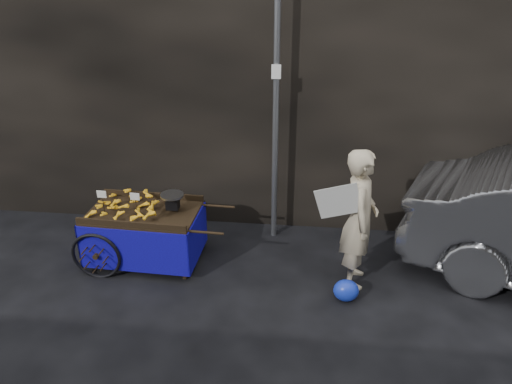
# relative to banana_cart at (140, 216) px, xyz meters

# --- Properties ---
(ground) EXTENTS (80.00, 80.00, 0.00)m
(ground) POSITION_rel_banana_cart_xyz_m (1.39, -0.46, -0.66)
(ground) COLOR black
(ground) RESTS_ON ground
(building_wall) EXTENTS (13.50, 2.00, 5.00)m
(building_wall) POSITION_rel_banana_cart_xyz_m (1.78, 2.14, 1.84)
(building_wall) COLOR black
(building_wall) RESTS_ON ground
(street_pole) EXTENTS (0.12, 0.10, 4.00)m
(street_pole) POSITION_rel_banana_cart_xyz_m (1.69, 0.83, 1.35)
(street_pole) COLOR slate
(street_pole) RESTS_ON ground
(banana_cart) EXTENTS (1.99, 1.02, 1.06)m
(banana_cart) POSITION_rel_banana_cart_xyz_m (0.00, 0.00, 0.00)
(banana_cart) COLOR black
(banana_cart) RESTS_ON ground
(vendor) EXTENTS (0.80, 0.68, 1.77)m
(vendor) POSITION_rel_banana_cart_xyz_m (2.78, -0.19, 0.23)
(vendor) COLOR #BFAF8E
(vendor) RESTS_ON ground
(plastic_bag) EXTENTS (0.30, 0.24, 0.27)m
(plastic_bag) POSITION_rel_banana_cart_xyz_m (2.66, -0.60, -0.52)
(plastic_bag) COLOR #1830BA
(plastic_bag) RESTS_ON ground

